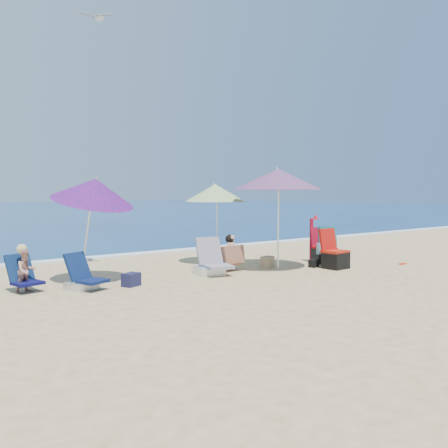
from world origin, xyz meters
TOP-DOWN VIEW (x-y plane):
  - ground at (0.00, 0.00)m, footprint 120.00×120.00m
  - foam at (0.00, 5.10)m, footprint 120.00×0.50m
  - umbrella_turquoise at (1.06, 0.70)m, footprint 2.34×2.34m
  - umbrella_striped at (0.44, 2.31)m, footprint 1.75×1.75m
  - umbrella_blue at (-3.04, 1.69)m, footprint 2.01×2.06m
  - furled_umbrella at (2.59, 0.98)m, footprint 0.20×0.20m
  - chair_navy at (-3.53, 1.12)m, footprint 0.74×0.82m
  - chair_rainbow at (-0.67, 0.99)m, footprint 0.77×0.94m
  - camp_chair_left at (2.16, -0.11)m, footprint 0.57×0.57m
  - camp_chair_right at (2.62, 0.61)m, footprint 0.81×0.70m
  - person_center at (-0.02, 1.10)m, footprint 0.58×0.48m
  - person_left at (-4.44, 1.57)m, footprint 0.59×0.72m
  - bag_navy_a at (-2.67, 0.87)m, footprint 0.40×0.35m
  - bag_tan at (0.99, 0.96)m, footprint 0.37×0.31m
  - bag_black_b at (1.92, 0.32)m, footprint 0.28×0.22m
  - orange_item at (4.04, -0.74)m, footprint 0.25×0.13m
  - seagull at (-2.42, 2.72)m, footprint 0.66×0.49m

SIDE VIEW (x-z plane):
  - ground at x=0.00m, z-range 0.00..0.00m
  - orange_item at x=4.04m, z-range 0.00..0.03m
  - foam at x=0.00m, z-range 0.00..0.04m
  - bag_black_b at x=1.92m, z-range 0.00..0.19m
  - bag_navy_a at x=-2.67m, z-range 0.00..0.26m
  - bag_tan at x=0.99m, z-range 0.00..0.27m
  - chair_navy at x=-3.53m, z-range -0.16..0.52m
  - chair_rainbow at x=-0.67m, z-range -0.19..0.62m
  - camp_chair_left at x=2.16m, z-range -0.19..0.76m
  - camp_chair_right at x=2.62m, z-range -0.13..0.82m
  - person_left at x=-4.44m, z-range -0.04..0.83m
  - person_center at x=-0.02m, z-range -0.01..0.83m
  - furled_umbrella at x=2.59m, z-range 0.06..1.31m
  - umbrella_striped at x=0.44m, z-range 0.77..2.82m
  - umbrella_blue at x=-3.04m, z-range 0.72..2.97m
  - umbrella_turquoise at x=1.06m, z-range 0.91..3.31m
  - seagull at x=-2.42m, z-range 5.55..5.68m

